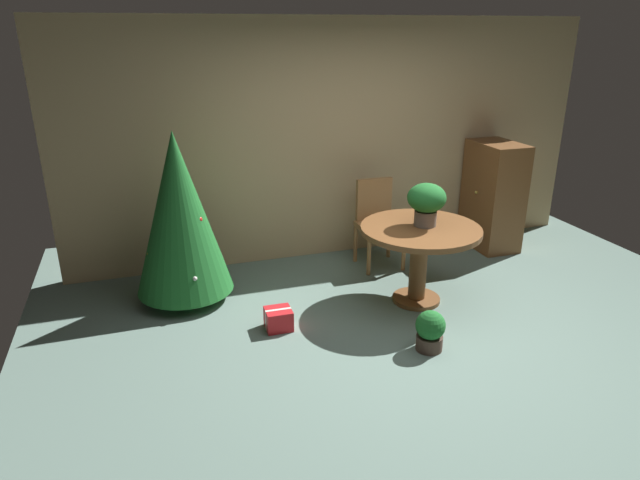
# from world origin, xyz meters

# --- Properties ---
(ground_plane) EXTENTS (6.60, 6.60, 0.00)m
(ground_plane) POSITION_xyz_m (0.00, 0.00, 0.00)
(ground_plane) COLOR slate
(back_wall_panel) EXTENTS (6.00, 0.10, 2.60)m
(back_wall_panel) POSITION_xyz_m (0.00, 2.20, 1.30)
(back_wall_panel) COLOR tan
(back_wall_panel) RESTS_ON ground_plane
(round_dining_table) EXTENTS (1.11, 1.11, 0.76)m
(round_dining_table) POSITION_xyz_m (0.29, 0.71, 0.60)
(round_dining_table) COLOR brown
(round_dining_table) RESTS_ON ground_plane
(flower_vase) EXTENTS (0.36, 0.36, 0.40)m
(flower_vase) POSITION_xyz_m (0.34, 0.73, 1.00)
(flower_vase) COLOR #665B51
(flower_vase) RESTS_ON round_dining_table
(wooden_chair_far) EXTENTS (0.45, 0.43, 0.95)m
(wooden_chair_far) POSITION_xyz_m (0.29, 1.69, 0.53)
(wooden_chair_far) COLOR #9E6B3D
(wooden_chair_far) RESTS_ON ground_plane
(holiday_tree) EXTENTS (0.91, 0.91, 1.64)m
(holiday_tree) POSITION_xyz_m (-1.81, 1.46, 0.87)
(holiday_tree) COLOR brown
(holiday_tree) RESTS_ON ground_plane
(gift_box_red) EXTENTS (0.23, 0.22, 0.19)m
(gift_box_red) POSITION_xyz_m (-1.10, 0.61, 0.09)
(gift_box_red) COLOR red
(gift_box_red) RESTS_ON ground_plane
(wooden_cabinet) EXTENTS (0.48, 0.70, 1.25)m
(wooden_cabinet) POSITION_xyz_m (1.79, 1.76, 0.63)
(wooden_cabinet) COLOR brown
(wooden_cabinet) RESTS_ON ground_plane
(potted_plant) EXTENTS (0.24, 0.24, 0.34)m
(potted_plant) POSITION_xyz_m (-0.01, -0.11, 0.18)
(potted_plant) COLOR #4C382D
(potted_plant) RESTS_ON ground_plane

